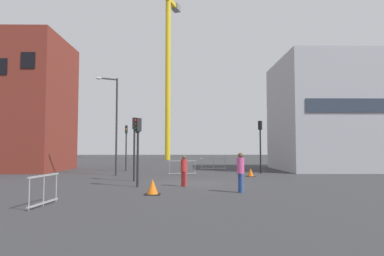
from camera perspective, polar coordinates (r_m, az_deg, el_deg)
The scene contains 17 objects.
ground at distance 19.34m, azimuth 0.28°, elevation -9.40°, with size 160.00×160.00×0.00m, color #333335.
brick_building at distance 33.49m, azimuth -26.72°, elevation 3.55°, with size 7.18×7.79×11.73m.
office_block at distance 33.68m, azimuth 23.04°, elevation 2.05°, with size 10.28×9.47×10.13m.
construction_crane at distance 58.98m, azimuth -4.15°, elevation 11.95°, with size 5.03×12.71×28.47m.
streetlamp_tall at distance 25.51m, azimuth -13.10°, elevation 1.66°, with size 1.50×0.81×7.22m.
traffic_light_median at distance 31.94m, azimuth -9.23°, elevation -2.05°, with size 0.39×0.32×4.11m.
traffic_light_verge at distance 29.85m, azimuth -11.12°, elevation -2.07°, with size 0.29×0.39×4.00m.
traffic_light_island at distance 20.80m, azimuth -9.77°, elevation -1.73°, with size 0.31×0.39×3.87m.
traffic_light_crosswalk at distance 27.24m, azimuth 11.54°, elevation -1.72°, with size 0.36×0.38×4.17m.
traffic_light_near at distance 17.74m, azimuth -9.21°, elevation -2.04°, with size 0.37×0.37×3.58m.
pedestrian_walking at distance 15.49m, azimuth 8.24°, elevation -6.94°, with size 0.34×0.34×1.80m.
pedestrian_waiting at distance 17.79m, azimuth -1.39°, elevation -6.89°, with size 0.34×0.34×1.62m.
safety_barrier_rear at distance 12.99m, azimuth -23.91°, elevation -9.56°, with size 0.26×1.98×1.08m.
safety_barrier_right_run at distance 31.85m, azimuth 3.65°, elevation -6.02°, with size 2.46×0.21×1.08m.
safety_barrier_mid_span at distance 25.42m, azimuth -1.66°, elevation -6.69°, with size 2.13×0.34×1.08m.
traffic_cone_orange at distance 24.23m, azimuth 9.94°, elevation -7.49°, with size 0.59×0.59×0.59m.
traffic_cone_striped at distance 14.84m, azimuth -6.73°, elevation -9.99°, with size 0.66×0.66×0.67m.
Camera 1 is at (-0.33, -19.23, 2.02)m, focal length 31.36 mm.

